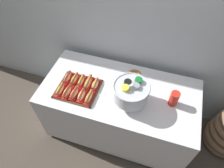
% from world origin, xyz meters
% --- Properties ---
extents(ground_plane, '(10.00, 10.00, 0.00)m').
position_xyz_m(ground_plane, '(0.00, 0.00, 0.00)').
color(ground_plane, '#4C4238').
extents(back_wall, '(6.00, 0.10, 2.60)m').
position_xyz_m(back_wall, '(0.00, 0.51, 1.30)').
color(back_wall, '#B2BCC1').
rests_on(back_wall, ground_plane).
extents(buffet_table, '(1.57, 0.78, 0.74)m').
position_xyz_m(buffet_table, '(0.00, 0.00, 0.39)').
color(buffet_table, silver).
rests_on(buffet_table, ground_plane).
extents(serving_tray, '(0.41, 0.36, 0.01)m').
position_xyz_m(serving_tray, '(-0.40, -0.11, 0.75)').
color(serving_tray, '#56331E').
rests_on(serving_tray, buffet_table).
extents(hot_dog_0, '(0.07, 0.17, 0.06)m').
position_xyz_m(hot_dog_0, '(-0.55, -0.19, 0.78)').
color(hot_dog_0, red).
rests_on(hot_dog_0, serving_tray).
extents(hot_dog_1, '(0.07, 0.17, 0.06)m').
position_xyz_m(hot_dog_1, '(-0.47, -0.19, 0.78)').
color(hot_dog_1, red).
rests_on(hot_dog_1, serving_tray).
extents(hot_dog_2, '(0.07, 0.16, 0.06)m').
position_xyz_m(hot_dog_2, '(-0.40, -0.19, 0.78)').
color(hot_dog_2, red).
rests_on(hot_dog_2, serving_tray).
extents(hot_dog_3, '(0.07, 0.16, 0.06)m').
position_xyz_m(hot_dog_3, '(-0.32, -0.19, 0.78)').
color(hot_dog_3, red).
rests_on(hot_dog_3, serving_tray).
extents(hot_dog_4, '(0.06, 0.17, 0.06)m').
position_xyz_m(hot_dog_4, '(-0.25, -0.19, 0.78)').
color(hot_dog_4, red).
rests_on(hot_dog_4, serving_tray).
extents(hot_dog_5, '(0.07, 0.17, 0.06)m').
position_xyz_m(hot_dog_5, '(-0.55, -0.03, 0.78)').
color(hot_dog_5, red).
rests_on(hot_dog_5, serving_tray).
extents(hot_dog_6, '(0.06, 0.16, 0.06)m').
position_xyz_m(hot_dog_6, '(-0.47, -0.03, 0.78)').
color(hot_dog_6, red).
rests_on(hot_dog_6, serving_tray).
extents(hot_dog_7, '(0.06, 0.16, 0.06)m').
position_xyz_m(hot_dog_7, '(-0.40, -0.03, 0.78)').
color(hot_dog_7, red).
rests_on(hot_dog_7, serving_tray).
extents(hot_dog_8, '(0.07, 0.18, 0.06)m').
position_xyz_m(hot_dog_8, '(-0.32, -0.03, 0.78)').
color(hot_dog_8, red).
rests_on(hot_dog_8, serving_tray).
extents(hot_dog_9, '(0.07, 0.16, 0.06)m').
position_xyz_m(hot_dog_9, '(-0.25, -0.03, 0.78)').
color(hot_dog_9, '#B21414').
rests_on(hot_dog_9, serving_tray).
extents(punch_bowl, '(0.33, 0.33, 0.29)m').
position_xyz_m(punch_bowl, '(0.13, -0.11, 0.91)').
color(punch_bowl, silver).
rests_on(punch_bowl, buffet_table).
extents(cup_stack, '(0.08, 0.08, 0.16)m').
position_xyz_m(cup_stack, '(0.51, 0.00, 0.82)').
color(cup_stack, red).
rests_on(cup_stack, buffet_table).
extents(donut, '(0.14, 0.14, 0.03)m').
position_xyz_m(donut, '(0.09, 0.23, 0.76)').
color(donut, brown).
rests_on(donut, buffet_table).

